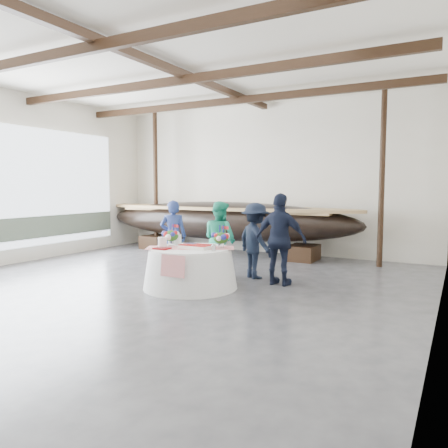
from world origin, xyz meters
The scene contains 13 objects.
floor centered at (0.00, 0.00, 0.00)m, with size 10.00×12.00×0.01m, color #3D3D42.
wall_back centered at (0.00, 6.00, 2.25)m, with size 10.00×0.02×4.50m, color silver.
wall_right centered at (5.00, 0.00, 2.25)m, with size 0.02×12.00×4.50m, color silver.
ceiling centered at (0.00, 0.00, 4.50)m, with size 10.00×12.00×0.01m, color white.
pavilion_structure centered at (0.00, 0.86, 4.00)m, with size 9.80×11.76×4.50m.
open_bay centered at (-4.95, 1.00, 1.83)m, with size 0.03×7.00×3.20m.
longboat_display centered at (-1.00, 5.10, 1.00)m, with size 8.34×1.67×1.56m.
banquet_table centered at (0.56, 0.90, 0.40)m, with size 1.87×1.87×0.80m.
tabletop_items centered at (0.52, 1.02, 0.95)m, with size 1.78×1.31×0.40m.
guest_woman_blue centered at (-0.68, 2.07, 0.85)m, with size 0.62×0.41×1.70m, color navy.
guest_woman_teal centered at (0.53, 2.17, 0.85)m, with size 0.82×0.64×1.69m, color #20AA82.
guest_man_left centered at (1.31, 2.37, 0.83)m, with size 1.08×0.62×1.67m, color black.
guest_man_right centered at (2.04, 1.99, 0.94)m, with size 1.11×0.46×1.89m, color black.
Camera 1 is at (5.27, -6.32, 2.03)m, focal length 35.00 mm.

